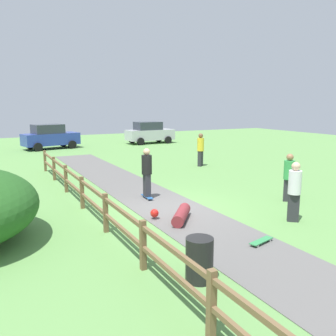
{
  "coord_description": "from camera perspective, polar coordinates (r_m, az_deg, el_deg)",
  "views": [
    {
      "loc": [
        -5.47,
        -10.53,
        3.52
      ],
      "look_at": [
        1.0,
        1.91,
        1.0
      ],
      "focal_mm": 38.51,
      "sensor_mm": 36.0,
      "label": 1
    }
  ],
  "objects": [
    {
      "name": "wooden_fence",
      "position": [
        11.28,
        -11.86,
        -4.68
      ],
      "size": [
        0.12,
        18.12,
        1.1
      ],
      "color": "brown",
      "rests_on": "ground_plane"
    },
    {
      "name": "bystander_yellow",
      "position": [
        20.4,
        5.17,
        3.17
      ],
      "size": [
        0.52,
        0.52,
        1.86
      ],
      "color": "#2D2D33",
      "rests_on": "ground_plane"
    },
    {
      "name": "trash_bin",
      "position": [
        7.44,
        4.99,
        -14.23
      ],
      "size": [
        0.56,
        0.56,
        0.9
      ],
      "primitive_type": "cylinder",
      "color": "black",
      "rests_on": "ground_plane"
    },
    {
      "name": "skater_riding",
      "position": [
        13.3,
        -3.38,
        -0.41
      ],
      "size": [
        0.4,
        0.81,
        1.88
      ],
      "color": "#265999",
      "rests_on": "asphalt_path"
    },
    {
      "name": "ground_plane",
      "position": [
        12.38,
        -0.02,
        -6.33
      ],
      "size": [
        60.0,
        60.0,
        0.0
      ],
      "primitive_type": "plane",
      "color": "#60934C"
    },
    {
      "name": "bystander_white",
      "position": [
        11.4,
        19.39,
        -3.12
      ],
      "size": [
        0.54,
        0.54,
        1.82
      ],
      "color": "#2D2D33",
      "rests_on": "ground_plane"
    },
    {
      "name": "asphalt_path",
      "position": [
        12.37,
        -0.02,
        -6.29
      ],
      "size": [
        2.4,
        28.0,
        0.02
      ],
      "primitive_type": "cube",
      "color": "#605E5B",
      "rests_on": "ground_plane"
    },
    {
      "name": "bystander_green",
      "position": [
        13.7,
        18.59,
        -1.09
      ],
      "size": [
        0.54,
        0.54,
        1.75
      ],
      "color": "#2D2D33",
      "rests_on": "ground_plane"
    },
    {
      "name": "parked_car_silver",
      "position": [
        32.14,
        -2.95,
        5.62
      ],
      "size": [
        4.26,
        2.12,
        1.92
      ],
      "color": "#B7B7BC",
      "rests_on": "ground_plane"
    },
    {
      "name": "skateboard_loose",
      "position": [
        9.6,
        14.56,
        -11.1
      ],
      "size": [
        0.82,
        0.41,
        0.08
      ],
      "color": "#338C4C",
      "rests_on": "asphalt_path"
    },
    {
      "name": "skater_fallen",
      "position": [
        10.99,
        1.75,
        -7.4
      ],
      "size": [
        1.37,
        1.34,
        0.36
      ],
      "color": "maroon",
      "rests_on": "asphalt_path"
    },
    {
      "name": "parked_car_blue",
      "position": [
        29.64,
        -18.16,
        4.74
      ],
      "size": [
        4.45,
        2.62,
        1.92
      ],
      "color": "#283D99",
      "rests_on": "ground_plane"
    }
  ]
}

